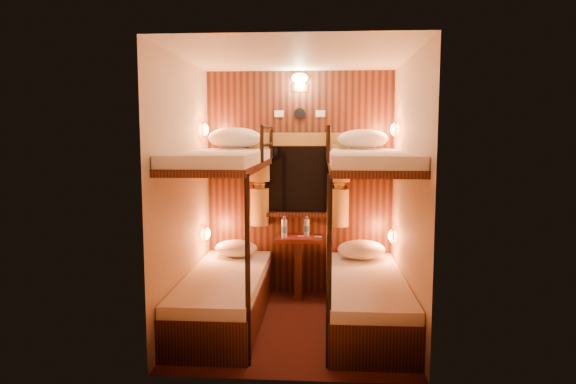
# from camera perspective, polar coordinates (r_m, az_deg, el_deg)

# --- Properties ---
(floor) EXTENTS (2.10, 2.10, 0.00)m
(floor) POSITION_cam_1_polar(r_m,az_deg,el_deg) (4.83, 0.70, -14.61)
(floor) COLOR #3A180F
(floor) RESTS_ON ground
(ceiling) EXTENTS (2.10, 2.10, 0.00)m
(ceiling) POSITION_cam_1_polar(r_m,az_deg,el_deg) (4.55, 0.74, 14.86)
(ceiling) COLOR silver
(ceiling) RESTS_ON wall_back
(wall_back) EXTENTS (2.40, 0.00, 2.40)m
(wall_back) POSITION_cam_1_polar(r_m,az_deg,el_deg) (5.58, 1.30, 0.96)
(wall_back) COLOR #C6B293
(wall_back) RESTS_ON floor
(wall_front) EXTENTS (2.40, 0.00, 2.40)m
(wall_front) POSITION_cam_1_polar(r_m,az_deg,el_deg) (3.50, -0.22, -2.34)
(wall_front) COLOR #C6B293
(wall_front) RESTS_ON floor
(wall_left) EXTENTS (0.00, 2.40, 2.40)m
(wall_left) POSITION_cam_1_polar(r_m,az_deg,el_deg) (4.70, -11.56, -0.21)
(wall_left) COLOR #C6B293
(wall_left) RESTS_ON floor
(wall_right) EXTENTS (0.00, 2.40, 2.40)m
(wall_right) POSITION_cam_1_polar(r_m,az_deg,el_deg) (4.59, 13.28, -0.40)
(wall_right) COLOR #C6B293
(wall_right) RESTS_ON floor
(back_panel) EXTENTS (2.00, 0.03, 2.40)m
(back_panel) POSITION_cam_1_polar(r_m,az_deg,el_deg) (5.56, 1.30, 0.94)
(back_panel) COLOR black
(back_panel) RESTS_ON floor
(bunk_left) EXTENTS (0.72, 1.90, 1.82)m
(bunk_left) POSITION_cam_1_polar(r_m,az_deg,el_deg) (4.80, -7.07, -7.78)
(bunk_left) COLOR black
(bunk_left) RESTS_ON floor
(bunk_right) EXTENTS (0.72, 1.90, 1.82)m
(bunk_right) POSITION_cam_1_polar(r_m,az_deg,el_deg) (4.73, 8.69, -8.01)
(bunk_right) COLOR black
(bunk_right) RESTS_ON floor
(window) EXTENTS (1.00, 0.12, 0.79)m
(window) POSITION_cam_1_polar(r_m,az_deg,el_deg) (5.53, 1.28, 0.72)
(window) COLOR black
(window) RESTS_ON back_panel
(curtains) EXTENTS (1.10, 0.22, 1.00)m
(curtains) POSITION_cam_1_polar(r_m,az_deg,el_deg) (5.49, 1.27, 1.54)
(curtains) COLOR olive
(curtains) RESTS_ON back_panel
(back_fixtures) EXTENTS (0.54, 0.09, 0.48)m
(back_fixtures) POSITION_cam_1_polar(r_m,az_deg,el_deg) (5.53, 1.31, 11.77)
(back_fixtures) COLOR black
(back_fixtures) RESTS_ON back_panel
(reading_lamps) EXTENTS (2.00, 0.20, 1.25)m
(reading_lamps) POSITION_cam_1_polar(r_m,az_deg,el_deg) (5.23, 1.14, 1.03)
(reading_lamps) COLOR orange
(reading_lamps) RESTS_ON wall_left
(table) EXTENTS (0.50, 0.34, 0.66)m
(table) POSITION_cam_1_polar(r_m,az_deg,el_deg) (5.51, 1.19, -7.39)
(table) COLOR #511412
(table) RESTS_ON floor
(bottle_left) EXTENTS (0.07, 0.07, 0.23)m
(bottle_left) POSITION_cam_1_polar(r_m,az_deg,el_deg) (5.40, -0.41, -4.06)
(bottle_left) COLOR #99BFE5
(bottle_left) RESTS_ON table
(bottle_right) EXTENTS (0.06, 0.06, 0.22)m
(bottle_right) POSITION_cam_1_polar(r_m,az_deg,el_deg) (5.47, 2.08, -3.98)
(bottle_right) COLOR #99BFE5
(bottle_right) RESTS_ON table
(sachet_a) EXTENTS (0.08, 0.07, 0.01)m
(sachet_a) POSITION_cam_1_polar(r_m,az_deg,el_deg) (5.47, 3.33, -4.96)
(sachet_a) COLOR silver
(sachet_a) RESTS_ON table
(sachet_b) EXTENTS (0.08, 0.07, 0.01)m
(sachet_b) POSITION_cam_1_polar(r_m,az_deg,el_deg) (5.48, 1.48, -4.94)
(sachet_b) COLOR silver
(sachet_b) RESTS_ON table
(pillow_lower_left) EXTENTS (0.45, 0.32, 0.18)m
(pillow_lower_left) POSITION_cam_1_polar(r_m,az_deg,el_deg) (5.43, -5.78, -6.25)
(pillow_lower_left) COLOR white
(pillow_lower_left) RESTS_ON bunk_left
(pillow_lower_right) EXTENTS (0.49, 0.35, 0.19)m
(pillow_lower_right) POSITION_cam_1_polar(r_m,az_deg,el_deg) (5.36, 8.13, -6.35)
(pillow_lower_right) COLOR white
(pillow_lower_right) RESTS_ON bunk_right
(pillow_upper_left) EXTENTS (0.55, 0.39, 0.22)m
(pillow_upper_left) POSITION_cam_1_polar(r_m,az_deg,el_deg) (5.28, -5.94, 6.00)
(pillow_upper_left) COLOR white
(pillow_upper_left) RESTS_ON bunk_left
(pillow_upper_right) EXTENTS (0.50, 0.36, 0.20)m
(pillow_upper_right) POSITION_cam_1_polar(r_m,az_deg,el_deg) (5.23, 8.33, 5.85)
(pillow_upper_right) COLOR white
(pillow_upper_right) RESTS_ON bunk_right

